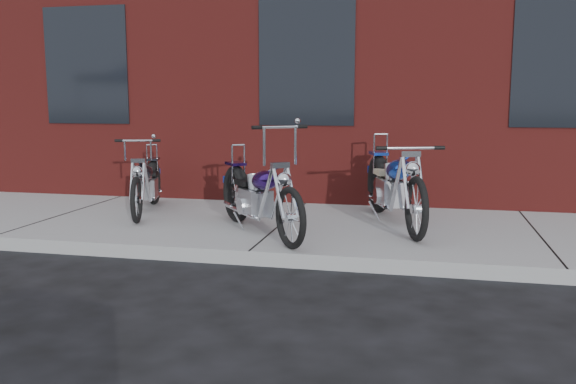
# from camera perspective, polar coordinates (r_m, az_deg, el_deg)

# --- Properties ---
(ground) EXTENTS (120.00, 120.00, 0.00)m
(ground) POSITION_cam_1_polar(r_m,az_deg,el_deg) (6.23, -3.69, -6.90)
(ground) COLOR #222227
(ground) RESTS_ON ground
(sidewalk) EXTENTS (22.00, 3.00, 0.15)m
(sidewalk) POSITION_cam_1_polar(r_m,az_deg,el_deg) (7.62, -0.51, -3.44)
(sidewalk) COLOR #A3A3A3
(sidewalk) RESTS_ON ground
(chopper_purple) EXTENTS (1.46, 1.82, 1.26)m
(chopper_purple) POSITION_cam_1_polar(r_m,az_deg,el_deg) (6.96, -2.76, -0.59)
(chopper_purple) COLOR black
(chopper_purple) RESTS_ON sidewalk
(chopper_blue) EXTENTS (0.93, 2.38, 1.07)m
(chopper_blue) POSITION_cam_1_polar(r_m,az_deg,el_deg) (7.55, 9.88, 0.32)
(chopper_blue) COLOR black
(chopper_blue) RESTS_ON sidewalk
(chopper_third) EXTENTS (0.73, 1.97, 1.03)m
(chopper_third) POSITION_cam_1_polar(r_m,az_deg,el_deg) (8.48, -13.11, 0.58)
(chopper_third) COLOR black
(chopper_third) RESTS_ON sidewalk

